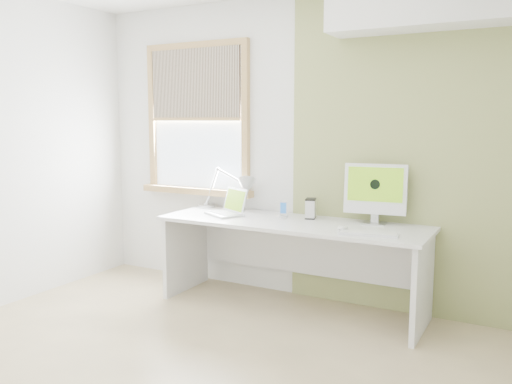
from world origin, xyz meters
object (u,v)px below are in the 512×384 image
Objects in this scene: desk_lamp at (239,189)px; laptop at (229,208)px; desk at (294,243)px; external_drive at (311,208)px; imac at (375,190)px.

laptop is (0.01, -0.19, -0.14)m from desk_lamp.
desk is 13.18× the size of external_drive.
external_drive is (0.69, 0.17, 0.03)m from laptop.
external_drive is 0.34× the size of imac.
laptop is 1.26m from imac.
desk is at bearing -121.74° from external_drive.
external_drive reaches higher than desk.
imac is (1.22, 0.20, 0.21)m from laptop.
external_drive is at bearing -1.79° from desk_lamp.
desk_lamp is 4.02× the size of external_drive.
imac reaches higher than external_drive.
desk_lamp is 1.37× the size of imac.
external_drive is at bearing -176.67° from imac.
desk is at bearing -14.30° from desk_lamp.
laptop is 0.83× the size of imac.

